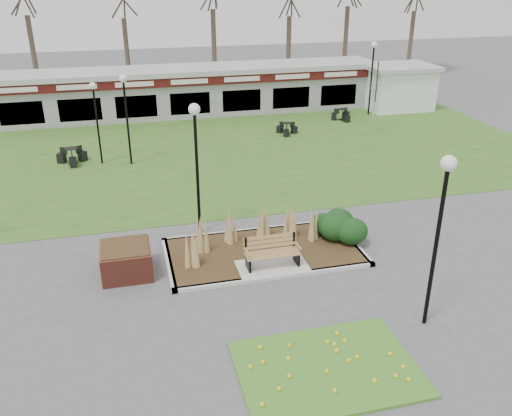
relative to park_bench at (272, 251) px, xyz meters
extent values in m
plane|color=#515154|center=(0.00, -0.25, -0.59)|extent=(100.00, 100.00, 0.00)
cube|color=#315D1D|center=(0.00, 11.75, -0.58)|extent=(34.00, 16.00, 0.02)
cube|color=#3B7020|center=(0.00, -4.85, -0.55)|extent=(4.20, 3.00, 0.08)
cube|color=#322414|center=(0.00, 0.95, -0.53)|extent=(6.22, 3.22, 0.12)
cube|color=#B7B7B2|center=(0.00, -0.66, -0.53)|extent=(6.40, 0.18, 0.12)
cube|color=#B7B7B2|center=(0.00, 2.56, -0.53)|extent=(6.40, 0.18, 0.12)
cube|color=#B7B7B2|center=(-3.11, 0.95, -0.53)|extent=(0.18, 3.40, 0.12)
cube|color=#B7B7B2|center=(3.11, 0.95, -0.53)|extent=(0.18, 3.40, 0.12)
cube|color=#B7B7B2|center=(0.00, -0.10, -0.52)|extent=(2.20, 1.20, 0.13)
cone|color=#A28551|center=(-1.90, 1.35, 0.11)|extent=(0.36, 0.36, 1.15)
cone|color=#A28551|center=(-0.90, 1.75, 0.11)|extent=(0.36, 0.36, 1.15)
cone|color=#A28551|center=(0.20, 1.95, 0.11)|extent=(0.36, 0.36, 1.15)
cone|color=#A28551|center=(1.10, 1.75, 0.11)|extent=(0.36, 0.36, 1.15)
cone|color=#A28551|center=(1.90, 1.35, 0.11)|extent=(0.36, 0.36, 1.15)
cone|color=#A28551|center=(-2.40, 0.55, 0.11)|extent=(0.36, 0.36, 1.15)
ellipsoid|color=black|center=(2.60, 1.15, 0.00)|extent=(1.21, 1.10, 0.99)
ellipsoid|color=black|center=(3.00, 0.75, -0.04)|extent=(1.10, 1.00, 0.90)
ellipsoid|color=black|center=(2.90, 1.65, -0.06)|extent=(1.06, 0.96, 0.86)
ellipsoid|color=black|center=(2.30, 1.65, -0.11)|extent=(0.92, 0.84, 0.76)
cube|color=#B07D4F|center=(0.00, -0.10, -0.03)|extent=(1.70, 0.57, 0.04)
cube|color=#B07D4F|center=(0.00, 0.21, 0.25)|extent=(1.70, 0.13, 0.44)
cube|color=black|center=(-0.78, -0.10, -0.25)|extent=(0.06, 0.55, 0.42)
cube|color=black|center=(0.78, -0.10, -0.25)|extent=(0.06, 0.55, 0.42)
cube|color=black|center=(-0.78, 0.20, 0.22)|extent=(0.06, 0.06, 0.50)
cube|color=black|center=(0.78, 0.20, 0.22)|extent=(0.06, 0.06, 0.50)
cube|color=#B07D4F|center=(-0.82, -0.12, 0.15)|extent=(0.05, 0.50, 0.04)
cube|color=#B07D4F|center=(0.82, -0.12, 0.15)|extent=(0.05, 0.50, 0.04)
cube|color=brown|center=(-4.40, 0.75, -0.14)|extent=(1.50, 1.50, 0.90)
cube|color=#322414|center=(-4.40, 0.75, 0.33)|extent=(1.40, 1.40, 0.06)
cube|color=gray|center=(0.00, 19.75, 0.71)|extent=(24.00, 3.00, 2.60)
cube|color=#46100F|center=(0.00, 18.20, 1.76)|extent=(24.00, 0.18, 0.55)
cube|color=silver|center=(0.00, 19.75, 2.16)|extent=(24.60, 3.40, 0.30)
cube|color=silver|center=(0.00, 18.09, 1.76)|extent=(22.00, 0.02, 0.28)
cube|color=black|center=(0.00, 18.30, 0.41)|extent=(22.00, 0.10, 1.30)
cube|color=white|center=(13.50, 17.75, 0.71)|extent=(4.00, 3.00, 2.60)
cube|color=silver|center=(13.50, 17.75, 2.11)|extent=(4.40, 3.40, 0.25)
cylinder|color=#47382B|center=(-9.00, 27.75, 2.00)|extent=(0.36, 0.36, 5.17)
cylinder|color=#47382B|center=(-3.00, 27.75, 2.00)|extent=(0.36, 0.36, 5.17)
cylinder|color=#47382B|center=(3.00, 27.75, 2.00)|extent=(0.36, 0.36, 5.17)
cylinder|color=#47382B|center=(9.00, 27.75, 2.00)|extent=(0.36, 0.36, 5.17)
cylinder|color=#47382B|center=(15.00, 27.75, 2.00)|extent=(0.36, 0.36, 5.17)
cylinder|color=#47382B|center=(21.00, 27.75, 2.00)|extent=(0.36, 0.36, 5.17)
cylinder|color=black|center=(3.18, -3.75, 1.58)|extent=(0.11, 0.11, 4.33)
sphere|color=white|center=(3.18, -3.75, 3.91)|extent=(0.39, 0.39, 0.39)
cylinder|color=black|center=(-1.81, 2.95, 1.56)|extent=(0.11, 0.11, 4.29)
sphere|color=white|center=(-1.81, 2.95, 3.87)|extent=(0.39, 0.39, 0.39)
cylinder|color=black|center=(-3.87, 10.93, 1.36)|extent=(0.10, 0.10, 3.89)
sphere|color=white|center=(-3.87, 10.93, 3.46)|extent=(0.35, 0.35, 0.35)
cylinder|color=black|center=(11.07, 16.75, 1.47)|extent=(0.10, 0.10, 4.11)
sphere|color=white|center=(11.07, 16.75, 3.69)|extent=(0.37, 0.37, 0.37)
cylinder|color=black|center=(-5.23, 11.35, 1.19)|extent=(0.09, 0.09, 3.57)
sphere|color=white|center=(-5.23, 11.35, 3.12)|extent=(0.32, 0.32, 0.32)
cylinder|color=black|center=(-6.58, 11.66, -0.55)|extent=(0.44, 0.44, 0.03)
cylinder|color=black|center=(-6.58, 11.66, -0.19)|extent=(0.05, 0.05, 0.73)
cylinder|color=black|center=(-6.58, 11.66, 0.18)|extent=(0.61, 0.61, 0.03)
cube|color=black|center=(-6.13, 11.99, -0.34)|extent=(0.48, 0.48, 0.46)
cube|color=black|center=(-7.09, 11.89, -0.34)|extent=(0.45, 0.45, 0.46)
cube|color=black|center=(-6.52, 11.11, -0.34)|extent=(0.38, 0.38, 0.46)
cylinder|color=black|center=(4.76, 13.82, -0.56)|extent=(0.38, 0.38, 0.03)
cylinder|color=black|center=(4.76, 13.82, -0.25)|extent=(0.04, 0.04, 0.61)
cylinder|color=black|center=(4.76, 13.82, 0.06)|extent=(0.51, 0.51, 0.02)
cube|color=black|center=(5.22, 13.89, -0.37)|extent=(0.33, 0.33, 0.39)
cube|color=black|center=(4.46, 14.18, -0.37)|extent=(0.41, 0.41, 0.39)
cube|color=black|center=(4.59, 13.38, -0.37)|extent=(0.37, 0.37, 0.39)
cylinder|color=black|center=(8.92, 15.84, -0.55)|extent=(0.40, 0.40, 0.03)
cylinder|color=black|center=(8.92, 15.84, -0.23)|extent=(0.05, 0.05, 0.66)
cylinder|color=black|center=(8.92, 15.84, 0.11)|extent=(0.55, 0.55, 0.02)
cube|color=black|center=(9.31, 16.16, -0.36)|extent=(0.44, 0.44, 0.42)
cube|color=black|center=(8.45, 16.01, -0.36)|extent=(0.40, 0.40, 0.42)
cube|color=black|center=(9.00, 15.34, -0.36)|extent=(0.36, 0.36, 0.42)
cylinder|color=black|center=(9.46, 12.75, 0.51)|extent=(0.06, 0.06, 2.20)
imported|color=#2F55A7|center=(9.46, 12.75, 1.24)|extent=(2.63, 2.67, 2.10)
camera|label=1|loc=(-4.08, -14.18, 8.15)|focal=38.00mm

